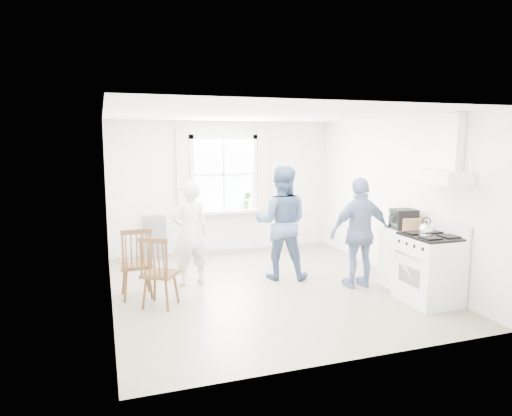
{
  "coord_description": "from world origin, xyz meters",
  "views": [
    {
      "loc": [
        -2.3,
        -6.34,
        2.24
      ],
      "look_at": [
        -0.09,
        0.2,
        1.2
      ],
      "focal_mm": 32.0,
      "sensor_mm": 36.0,
      "label": 1
    }
  ],
  "objects_px": {
    "low_cabinet": "(402,258)",
    "person_right": "(360,233)",
    "stereo_stack": "(404,219)",
    "windsor_chair_a": "(136,256)",
    "person_mid": "(281,223)",
    "windsor_chair_b": "(156,265)",
    "person_left": "(190,233)",
    "gas_stove": "(429,268)"
  },
  "relations": [
    {
      "from": "low_cabinet",
      "to": "person_right",
      "type": "xyz_separation_m",
      "value": [
        -0.61,
        0.22,
        0.39
      ]
    },
    {
      "from": "stereo_stack",
      "to": "windsor_chair_a",
      "type": "height_order",
      "value": "stereo_stack"
    },
    {
      "from": "person_mid",
      "to": "person_right",
      "type": "distance_m",
      "value": 1.26
    },
    {
      "from": "windsor_chair_a",
      "to": "low_cabinet",
      "type": "bearing_deg",
      "value": -10.5
    },
    {
      "from": "windsor_chair_a",
      "to": "windsor_chair_b",
      "type": "bearing_deg",
      "value": -65.56
    },
    {
      "from": "low_cabinet",
      "to": "stereo_stack",
      "type": "xyz_separation_m",
      "value": [
        0.0,
        0.01,
        0.6
      ]
    },
    {
      "from": "stereo_stack",
      "to": "person_left",
      "type": "bearing_deg",
      "value": 159.3
    },
    {
      "from": "person_right",
      "to": "gas_stove",
      "type": "bearing_deg",
      "value": 121.74
    },
    {
      "from": "stereo_stack",
      "to": "windsor_chair_b",
      "type": "distance_m",
      "value": 3.7
    },
    {
      "from": "low_cabinet",
      "to": "windsor_chair_b",
      "type": "height_order",
      "value": "windsor_chair_b"
    },
    {
      "from": "gas_stove",
      "to": "person_right",
      "type": "distance_m",
      "value": 1.12
    },
    {
      "from": "low_cabinet",
      "to": "person_left",
      "type": "bearing_deg",
      "value": 159.1
    },
    {
      "from": "gas_stove",
      "to": "windsor_chair_b",
      "type": "relative_size",
      "value": 1.13
    },
    {
      "from": "gas_stove",
      "to": "person_left",
      "type": "relative_size",
      "value": 0.69
    },
    {
      "from": "low_cabinet",
      "to": "stereo_stack",
      "type": "height_order",
      "value": "stereo_stack"
    },
    {
      "from": "windsor_chair_a",
      "to": "person_left",
      "type": "height_order",
      "value": "person_left"
    },
    {
      "from": "low_cabinet",
      "to": "windsor_chair_b",
      "type": "distance_m",
      "value": 3.67
    },
    {
      "from": "windsor_chair_a",
      "to": "person_left",
      "type": "bearing_deg",
      "value": 27.71
    },
    {
      "from": "person_left",
      "to": "person_right",
      "type": "distance_m",
      "value": 2.6
    },
    {
      "from": "person_left",
      "to": "windsor_chair_a",
      "type": "bearing_deg",
      "value": 19.62
    },
    {
      "from": "windsor_chair_a",
      "to": "person_right",
      "type": "relative_size",
      "value": 0.61
    },
    {
      "from": "gas_stove",
      "to": "low_cabinet",
      "type": "relative_size",
      "value": 1.24
    },
    {
      "from": "stereo_stack",
      "to": "person_mid",
      "type": "height_order",
      "value": "person_mid"
    },
    {
      "from": "stereo_stack",
      "to": "windsor_chair_b",
      "type": "bearing_deg",
      "value": 176.36
    },
    {
      "from": "stereo_stack",
      "to": "person_mid",
      "type": "bearing_deg",
      "value": 147.31
    },
    {
      "from": "windsor_chair_b",
      "to": "person_right",
      "type": "xyz_separation_m",
      "value": [
        3.05,
        -0.03,
        0.24
      ]
    },
    {
      "from": "stereo_stack",
      "to": "person_left",
      "type": "height_order",
      "value": "person_left"
    },
    {
      "from": "person_mid",
      "to": "stereo_stack",
      "type": "bearing_deg",
      "value": 170.88
    },
    {
      "from": "gas_stove",
      "to": "person_mid",
      "type": "distance_m",
      "value": 2.33
    },
    {
      "from": "stereo_stack",
      "to": "person_right",
      "type": "bearing_deg",
      "value": 161.48
    },
    {
      "from": "low_cabinet",
      "to": "stereo_stack",
      "type": "bearing_deg",
      "value": 65.84
    },
    {
      "from": "low_cabinet",
      "to": "windsor_chair_b",
      "type": "xyz_separation_m",
      "value": [
        -3.66,
        0.24,
        0.16
      ]
    },
    {
      "from": "person_mid",
      "to": "person_left",
      "type": "bearing_deg",
      "value": 18.34
    },
    {
      "from": "gas_stove",
      "to": "windsor_chair_a",
      "type": "bearing_deg",
      "value": 159.57
    },
    {
      "from": "low_cabinet",
      "to": "person_right",
      "type": "relative_size",
      "value": 0.53
    },
    {
      "from": "low_cabinet",
      "to": "windsor_chair_a",
      "type": "xyz_separation_m",
      "value": [
        -3.88,
        0.72,
        0.18
      ]
    },
    {
      "from": "person_right",
      "to": "windsor_chair_a",
      "type": "bearing_deg",
      "value": -7.6
    },
    {
      "from": "gas_stove",
      "to": "person_mid",
      "type": "xyz_separation_m",
      "value": [
        -1.51,
        1.73,
        0.43
      ]
    },
    {
      "from": "gas_stove",
      "to": "windsor_chair_a",
      "type": "relative_size",
      "value": 1.09
    },
    {
      "from": "gas_stove",
      "to": "stereo_stack",
      "type": "relative_size",
      "value": 2.97
    },
    {
      "from": "person_left",
      "to": "low_cabinet",
      "type": "bearing_deg",
      "value": 151.01
    },
    {
      "from": "windsor_chair_a",
      "to": "windsor_chair_b",
      "type": "relative_size",
      "value": 1.04
    }
  ]
}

